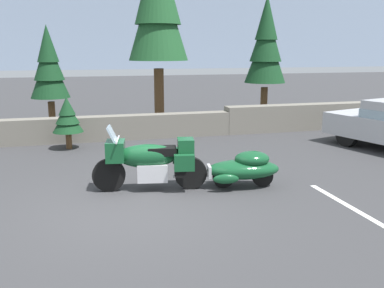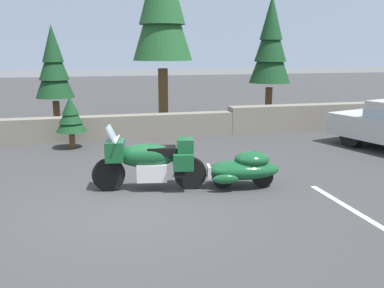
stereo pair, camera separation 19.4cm
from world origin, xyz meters
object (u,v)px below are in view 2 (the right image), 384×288
touring_motorcycle (149,160)px  car_shaped_trailer (243,168)px  pine_tree_far_right (271,44)px  pine_tree_secondary (53,65)px

touring_motorcycle → car_shaped_trailer: (1.91, -0.33, -0.21)m
touring_motorcycle → pine_tree_far_right: 9.25m
car_shaped_trailer → pine_tree_secondary: size_ratio=0.61×
touring_motorcycle → pine_tree_secondary: size_ratio=0.63×
touring_motorcycle → pine_tree_far_right: pine_tree_far_right is taller
car_shaped_trailer → pine_tree_far_right: (3.72, 7.27, 2.59)m
pine_tree_secondary → pine_tree_far_right: 7.88m
touring_motorcycle → pine_tree_far_right: bearing=51.0°
touring_motorcycle → pine_tree_secondary: pine_tree_secondary is taller
car_shaped_trailer → pine_tree_far_right: 8.57m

